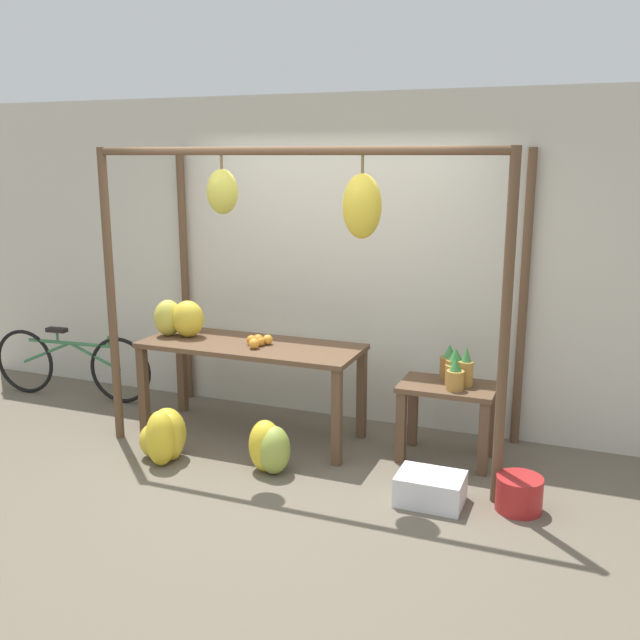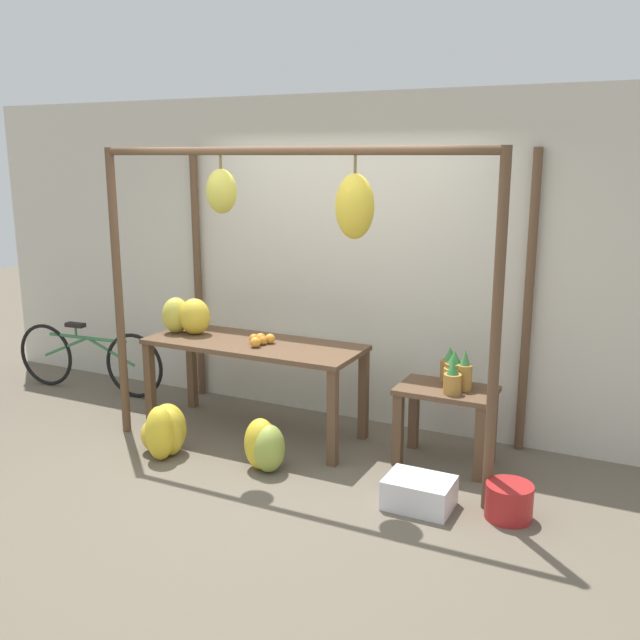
% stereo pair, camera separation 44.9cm
% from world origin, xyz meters
% --- Properties ---
extents(ground_plane, '(20.00, 20.00, 0.00)m').
position_xyz_m(ground_plane, '(0.00, 0.00, 0.00)').
color(ground_plane, '#665B4C').
extents(shop_wall_back, '(8.00, 0.08, 2.80)m').
position_xyz_m(shop_wall_back, '(0.00, 1.46, 1.40)').
color(shop_wall_back, beige).
rests_on(shop_wall_back, ground_plane).
extents(stall_awning, '(3.15, 1.25, 2.36)m').
position_xyz_m(stall_awning, '(0.08, 0.53, 1.65)').
color(stall_awning, brown).
rests_on(stall_awning, ground_plane).
extents(display_table_main, '(1.82, 0.69, 0.79)m').
position_xyz_m(display_table_main, '(-0.53, 0.72, 0.68)').
color(display_table_main, brown).
rests_on(display_table_main, ground_plane).
extents(display_table_side, '(0.72, 0.46, 0.60)m').
position_xyz_m(display_table_side, '(1.08, 0.84, 0.45)').
color(display_table_side, brown).
rests_on(display_table_side, ground_plane).
extents(banana_pile_on_table, '(0.49, 0.33, 0.31)m').
position_xyz_m(banana_pile_on_table, '(-1.20, 0.72, 0.95)').
color(banana_pile_on_table, gold).
rests_on(banana_pile_on_table, display_table_main).
extents(orange_pile, '(0.20, 0.24, 0.09)m').
position_xyz_m(orange_pile, '(-0.44, 0.68, 0.84)').
color(orange_pile, orange).
rests_on(orange_pile, display_table_main).
extents(pineapple_cluster, '(0.28, 0.41, 0.31)m').
position_xyz_m(pineapple_cluster, '(1.12, 0.88, 0.72)').
color(pineapple_cluster, olive).
rests_on(pineapple_cluster, display_table_side).
extents(banana_pile_ground_left, '(0.45, 0.49, 0.43)m').
position_xyz_m(banana_pile_ground_left, '(-0.93, 0.02, 0.19)').
color(banana_pile_ground_left, gold).
rests_on(banana_pile_ground_left, ground_plane).
extents(banana_pile_ground_right, '(0.38, 0.34, 0.39)m').
position_xyz_m(banana_pile_ground_right, '(-0.08, 0.13, 0.19)').
color(banana_pile_ground_right, '#9EB247').
rests_on(banana_pile_ground_right, ground_plane).
extents(fruit_crate_white, '(0.44, 0.33, 0.20)m').
position_xyz_m(fruit_crate_white, '(1.13, 0.09, 0.10)').
color(fruit_crate_white, silver).
rests_on(fruit_crate_white, ground_plane).
extents(blue_bucket, '(0.31, 0.31, 0.23)m').
position_xyz_m(blue_bucket, '(1.70, 0.20, 0.12)').
color(blue_bucket, '#AD2323').
rests_on(blue_bucket, ground_plane).
extents(parked_bicycle, '(1.70, 0.19, 0.69)m').
position_xyz_m(parked_bicycle, '(-2.58, 0.94, 0.34)').
color(parked_bicycle, black).
rests_on(parked_bicycle, ground_plane).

